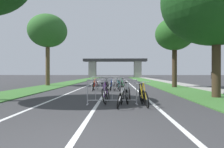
# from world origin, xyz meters

# --- Properties ---
(grass_verge_left) EXTENTS (2.98, 68.20, 0.05)m
(grass_verge_left) POSITION_xyz_m (-5.80, 27.90, 0.03)
(grass_verge_left) COLOR #386B2D
(grass_verge_left) RESTS_ON ground
(grass_verge_right) EXTENTS (2.98, 68.20, 0.05)m
(grass_verge_right) POSITION_xyz_m (5.80, 27.90, 0.03)
(grass_verge_right) COLOR #386B2D
(grass_verge_right) RESTS_ON ground
(sidewalk_path_right) EXTENTS (1.92, 68.20, 0.08)m
(sidewalk_path_right) POSITION_xyz_m (8.25, 27.90, 0.04)
(sidewalk_path_right) COLOR gray
(sidewalk_path_right) RESTS_ON ground
(lane_stripe_center) EXTENTS (0.14, 39.46, 0.01)m
(lane_stripe_center) POSITION_xyz_m (0.00, 19.73, 0.00)
(lane_stripe_center) COLOR silver
(lane_stripe_center) RESTS_ON ground
(lane_stripe_right_lane) EXTENTS (0.14, 39.46, 0.01)m
(lane_stripe_right_lane) POSITION_xyz_m (2.37, 19.73, 0.00)
(lane_stripe_right_lane) COLOR silver
(lane_stripe_right_lane) RESTS_ON ground
(lane_stripe_left_lane) EXTENTS (0.14, 39.46, 0.01)m
(lane_stripe_left_lane) POSITION_xyz_m (-2.37, 19.73, 0.00)
(lane_stripe_left_lane) COLOR silver
(lane_stripe_left_lane) RESTS_ON ground
(overpass_bridge) EXTENTS (19.23, 2.99, 5.73)m
(overpass_bridge) POSITION_xyz_m (0.00, 56.37, 3.81)
(overpass_bridge) COLOR #2D2D30
(overpass_bridge) RESTS_ON ground
(tree_left_oak_near) EXTENTS (4.06, 4.06, 7.53)m
(tree_left_oak_near) POSITION_xyz_m (-6.54, 17.13, 5.75)
(tree_left_oak_near) COLOR brown
(tree_left_oak_near) RESTS_ON ground
(tree_right_oak_mid) EXTENTS (3.52, 3.52, 6.43)m
(tree_right_oak_mid) POSITION_xyz_m (6.07, 14.81, 4.87)
(tree_right_oak_mid) COLOR #3D2D1E
(tree_right_oak_mid) RESTS_ON ground
(crowd_barrier_nearest) EXTENTS (2.15, 0.56, 1.05)m
(crowd_barrier_nearest) POSITION_xyz_m (0.62, 4.89, 0.52)
(crowd_barrier_nearest) COLOR #ADADB2
(crowd_barrier_nearest) RESTS_ON ground
(crowd_barrier_second) EXTENTS (2.13, 0.46, 1.05)m
(crowd_barrier_second) POSITION_xyz_m (-0.12, 11.74, 0.52)
(crowd_barrier_second) COLOR #ADADB2
(crowd_barrier_second) RESTS_ON ground
(bicycle_white_0) EXTENTS (0.62, 1.58, 0.85)m
(bicycle_white_0) POSITION_xyz_m (0.99, 4.31, 0.34)
(bicycle_white_0) COLOR black
(bicycle_white_0) RESTS_ON ground
(bicycle_black_1) EXTENTS (0.63, 1.64, 0.96)m
(bicycle_black_1) POSITION_xyz_m (0.02, 12.13, 0.37)
(bicycle_black_1) COLOR black
(bicycle_black_1) RESTS_ON ground
(bicycle_yellow_2) EXTENTS (0.54, 1.63, 1.01)m
(bicycle_yellow_2) POSITION_xyz_m (1.88, 4.52, 0.37)
(bicycle_yellow_2) COLOR black
(bicycle_yellow_2) RESTS_ON ground
(bicycle_red_3) EXTENTS (0.54, 1.65, 0.96)m
(bicycle_red_3) POSITION_xyz_m (-0.91, 12.17, 0.36)
(bicycle_red_3) COLOR black
(bicycle_red_3) RESTS_ON ground
(bicycle_purple_4) EXTENTS (0.55, 1.69, 0.98)m
(bicycle_purple_4) POSITION_xyz_m (0.33, 5.33, 0.38)
(bicycle_purple_4) COLOR black
(bicycle_purple_4) RESTS_ON ground
(bicycle_silver_5) EXTENTS (0.52, 1.73, 0.94)m
(bicycle_silver_5) POSITION_xyz_m (1.32, 5.45, 0.36)
(bicycle_silver_5) COLOR black
(bicycle_silver_5) RESTS_ON ground
(bicycle_orange_6) EXTENTS (0.42, 1.64, 0.92)m
(bicycle_orange_6) POSITION_xyz_m (-0.96, 11.32, 0.37)
(bicycle_orange_6) COLOR black
(bicycle_orange_6) RESTS_ON ground
(bicycle_teal_7) EXTENTS (0.69, 1.63, 0.97)m
(bicycle_teal_7) POSITION_xyz_m (1.02, 11.36, 0.35)
(bicycle_teal_7) COLOR black
(bicycle_teal_7) RESTS_ON ground
(bicycle_blue_8) EXTENTS (0.53, 1.70, 0.91)m
(bicycle_blue_8) POSITION_xyz_m (0.35, 11.22, 0.37)
(bicycle_blue_8) COLOR black
(bicycle_blue_8) RESTS_ON ground
(bicycle_green_9) EXTENTS (0.57, 1.65, 0.97)m
(bicycle_green_9) POSITION_xyz_m (1.25, 12.28, 0.37)
(bicycle_green_9) COLOR black
(bicycle_green_9) RESTS_ON ground
(bicycle_white_10) EXTENTS (0.53, 1.61, 1.01)m
(bicycle_white_10) POSITION_xyz_m (0.78, 12.11, 0.38)
(bicycle_white_10) COLOR black
(bicycle_white_10) RESTS_ON ground
(bicycle_black_11) EXTENTS (0.52, 1.62, 0.95)m
(bicycle_black_11) POSITION_xyz_m (1.93, 5.23, 0.36)
(bicycle_black_11) COLOR black
(bicycle_black_11) RESTS_ON ground
(pedestrian_waiting) EXTENTS (0.62, 0.39, 1.76)m
(pedestrian_waiting) POSITION_xyz_m (8.50, 12.24, 1.07)
(pedestrian_waiting) COLOR #33723F
(pedestrian_waiting) RESTS_ON ground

